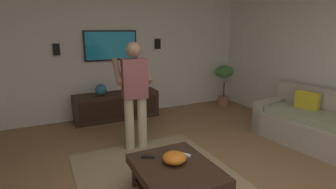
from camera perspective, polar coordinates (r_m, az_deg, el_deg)
wall_back_tv at (r=5.65m, az=-12.14°, el=9.53°), size 0.10×6.22×2.81m
area_rug at (r=3.26m, az=-0.12°, el=-19.71°), size 2.71×1.90×0.01m
couch at (r=4.82m, az=30.02°, el=-6.05°), size 1.98×1.06×0.87m
coffee_table at (r=2.96m, az=1.65°, el=-16.97°), size 1.00×0.80×0.40m
media_console at (r=5.53m, az=-11.01°, el=-2.45°), size 0.45×1.70×0.55m
tv at (r=5.55m, az=-12.26°, el=10.30°), size 0.05×1.07×0.60m
person_standing at (r=3.95m, az=-7.24°, el=0.96°), size 0.58×0.58×1.64m
potted_plant_tall at (r=6.48m, az=11.89°, el=3.78°), size 0.39×0.44×0.97m
bowl at (r=2.94m, az=1.40°, el=-13.51°), size 0.26×0.26×0.12m
remote_white at (r=3.11m, az=3.52°, el=-12.86°), size 0.15×0.12×0.02m
remote_black at (r=3.07m, az=-4.35°, el=-13.27°), size 0.11×0.15×0.02m
vase_round at (r=5.33m, az=-14.31°, el=1.05°), size 0.22×0.22×0.22m
wall_speaker_left at (r=5.90m, az=-2.28°, el=10.90°), size 0.06×0.12×0.22m
wall_speaker_right at (r=5.41m, az=-22.99°, el=8.96°), size 0.06×0.12×0.22m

